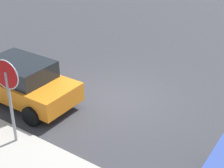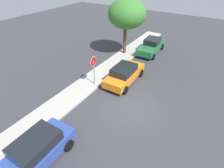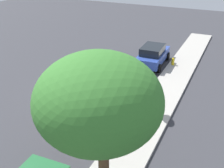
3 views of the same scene
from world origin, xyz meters
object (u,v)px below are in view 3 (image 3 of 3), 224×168
Objects in this scene: parked_car_orange at (99,108)px; street_tree_near_corner at (99,102)px; stop_sign at (144,82)px; parked_car_blue at (153,55)px; fire_hydrant at (173,62)px.

street_tree_near_corner reaches higher than parked_car_orange.
stop_sign reaches higher than parked_car_blue.
parked_car_blue is 5.79× the size of fire_hydrant.
parked_car_orange reaches higher than fire_hydrant.
stop_sign is at bearing 13.22° from parked_car_blue.
parked_car_blue is at bearing 179.07° from parked_car_orange.
stop_sign is at bearing 135.36° from parked_car_orange.
fire_hydrant is (-13.98, -0.89, -3.91)m from street_tree_near_corner.
street_tree_near_corner is at bearing 3.66° from fire_hydrant.
parked_car_orange is at bearing -44.64° from stop_sign.
street_tree_near_corner is (13.70, 2.44, 3.48)m from parked_car_blue.
parked_car_orange is (1.81, -1.78, -1.05)m from stop_sign.
parked_car_orange is 8.80m from parked_car_blue.
stop_sign reaches higher than fire_hydrant.
parked_car_blue is at bearing -166.78° from stop_sign.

